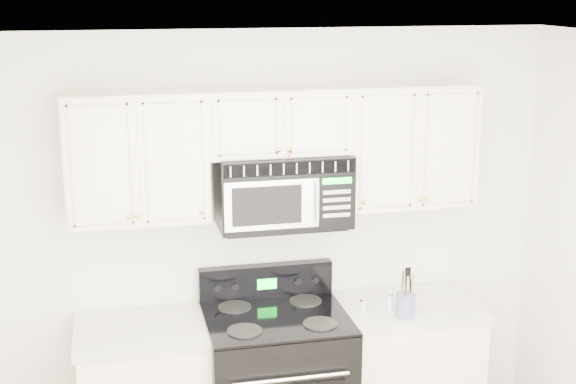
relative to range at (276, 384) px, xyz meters
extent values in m
cube|color=silver|center=(0.05, -1.39, 2.12)|extent=(3.50, 3.50, 0.01)
cube|color=white|center=(0.05, 0.36, 0.82)|extent=(3.50, 0.01, 2.60)
cube|color=silver|center=(-0.75, 0.04, 0.42)|extent=(0.86, 0.65, 0.04)
cube|color=silver|center=(0.85, 0.04, -0.04)|extent=(0.82, 0.63, 0.88)
cube|color=silver|center=(0.85, 0.04, 0.42)|extent=(0.86, 0.65, 0.04)
cylinder|color=silver|center=(0.00, -0.40, 0.24)|extent=(0.67, 0.02, 0.02)
cube|color=black|center=(0.00, -0.01, 0.44)|extent=(0.85, 0.73, 0.02)
cube|color=black|center=(0.00, 0.32, 0.55)|extent=(0.85, 0.08, 0.22)
cube|color=#06D821|center=(0.00, 0.27, 0.55)|extent=(0.12, 0.00, 0.07)
cube|color=silver|center=(-0.77, 0.19, 1.41)|extent=(0.80, 0.33, 0.75)
cube|color=silver|center=(0.87, 0.19, 1.41)|extent=(0.80, 0.33, 0.75)
cube|color=silver|center=(0.05, 0.19, 1.59)|extent=(0.84, 0.33, 0.39)
sphere|color=gold|center=(-0.79, 0.00, 1.12)|extent=(0.03, 0.03, 0.03)
sphere|color=gold|center=(-0.43, 0.00, 1.12)|extent=(0.03, 0.03, 0.03)
sphere|color=gold|center=(0.53, 0.00, 1.12)|extent=(0.03, 0.03, 0.03)
sphere|color=gold|center=(0.89, 0.00, 1.12)|extent=(0.03, 0.03, 0.03)
sphere|color=gold|center=(0.02, 0.00, 1.46)|extent=(0.03, 0.03, 0.03)
sphere|color=gold|center=(0.08, 0.00, 1.46)|extent=(0.03, 0.03, 0.03)
cylinder|color=#C50106|center=(0.08, 0.00, 1.40)|extent=(0.00, 0.00, 0.11)
sphere|color=gold|center=(0.08, 0.00, 1.34)|extent=(0.04, 0.04, 0.04)
cube|color=black|center=(0.08, 0.16, 1.18)|extent=(0.78, 0.39, 0.43)
cube|color=#BEB59F|center=(0.08, -0.03, 1.35)|extent=(0.76, 0.01, 0.08)
cube|color=silver|center=(-0.03, -0.04, 1.15)|extent=(0.55, 0.01, 0.29)
cube|color=black|center=(-0.06, -0.05, 1.15)|extent=(0.40, 0.01, 0.23)
cube|color=black|center=(0.35, -0.04, 1.15)|extent=(0.22, 0.01, 0.29)
cube|color=#06D821|center=(0.35, -0.05, 1.27)|extent=(0.18, 0.00, 0.04)
cylinder|color=silver|center=(0.23, -0.08, 1.15)|extent=(0.02, 0.02, 0.25)
cylinder|color=slate|center=(0.76, -0.16, 0.51)|extent=(0.12, 0.12, 0.15)
cylinder|color=olive|center=(0.79, -0.16, 0.58)|extent=(0.01, 0.01, 0.25)
cylinder|color=black|center=(0.74, -0.13, 0.59)|extent=(0.01, 0.01, 0.27)
cylinder|color=olive|center=(0.74, -0.18, 0.60)|extent=(0.01, 0.01, 0.29)
cylinder|color=black|center=(0.79, -0.15, 0.58)|extent=(0.01, 0.01, 0.25)
cylinder|color=olive|center=(0.74, -0.13, 0.59)|extent=(0.01, 0.01, 0.27)
cylinder|color=black|center=(0.74, -0.18, 0.60)|extent=(0.01, 0.01, 0.29)
cylinder|color=olive|center=(0.79, -0.15, 0.58)|extent=(0.01, 0.01, 0.25)
cylinder|color=silver|center=(0.53, -0.04, 0.47)|extent=(0.04, 0.04, 0.08)
cylinder|color=silver|center=(0.53, -0.04, 0.52)|extent=(0.04, 0.04, 0.01)
cylinder|color=silver|center=(0.70, -0.04, 0.48)|extent=(0.04, 0.04, 0.09)
cylinder|color=silver|center=(0.70, -0.04, 0.54)|extent=(0.05, 0.05, 0.02)
camera|label=1|loc=(-0.91, -4.35, 2.37)|focal=50.00mm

